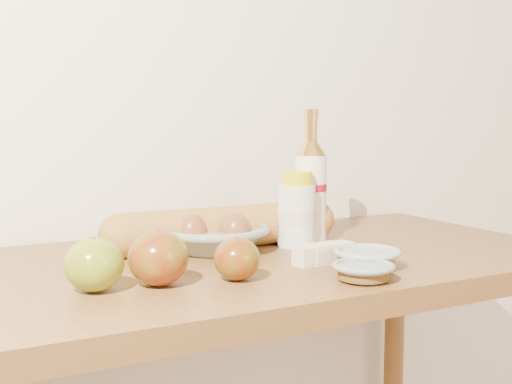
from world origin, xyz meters
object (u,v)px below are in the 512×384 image
egg_bowl (213,235)px  baguette (225,227)px  table (248,324)px  cream_bottle (296,212)px  bourbon_bottle (311,188)px

egg_bowl → baguette: size_ratio=0.57×
table → cream_bottle: bearing=20.0°
cream_bottle → egg_bowl: (-0.16, 0.03, -0.04)m
cream_bottle → baguette: 0.14m
egg_bowl → baguette: bearing=24.6°
egg_bowl → baguette: baguette is taller
egg_bowl → bourbon_bottle: bearing=-0.5°
cream_bottle → egg_bowl: cream_bottle is taller
bourbon_bottle → egg_bowl: bourbon_bottle is taller
bourbon_bottle → baguette: size_ratio=0.55×
bourbon_bottle → baguette: 0.19m
table → egg_bowl: (-0.03, 0.08, 0.15)m
cream_bottle → baguette: size_ratio=0.30×
egg_bowl → cream_bottle: bearing=-11.0°
cream_bottle → egg_bowl: bearing=167.6°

